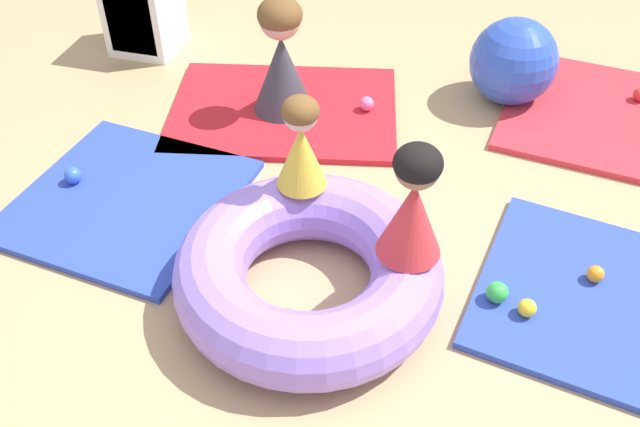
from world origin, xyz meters
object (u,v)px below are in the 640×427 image
object	(u,v)px
play_ball_pink	(367,104)
storage_cube	(142,12)
adult_seated	(282,57)
exercise_ball_large	(513,62)
inflatable_cushion	(309,272)
play_ball_orange	(595,274)
play_ball_blue	(73,175)
child_in_red	(413,203)
play_ball_green	(497,292)
play_ball_red	(640,94)
play_ball_yellow	(527,308)
child_in_yellow	(301,143)

from	to	relation	value
play_ball_pink	storage_cube	world-z (taller)	storage_cube
adult_seated	storage_cube	xyz separation A→B (m)	(-1.20, 0.55, -0.12)
play_ball_pink	exercise_ball_large	size ratio (longest dim) A/B	0.17
inflatable_cushion	play_ball_pink	size ratio (longest dim) A/B	13.47
play_ball_orange	play_ball_pink	distance (m)	1.77
play_ball_blue	child_in_red	bearing A→B (deg)	-10.25
child_in_red	adult_seated	bearing A→B (deg)	-148.55
play_ball_green	play_ball_red	size ratio (longest dim) A/B	1.15
play_ball_yellow	play_ball_pink	world-z (taller)	play_ball_pink
play_ball_orange	play_ball_pink	bearing A→B (deg)	139.86
play_ball_yellow	exercise_ball_large	world-z (taller)	exercise_ball_large
inflatable_cushion	play_ball_blue	bearing A→B (deg)	163.70
child_in_red	play_ball_pink	world-z (taller)	child_in_red
play_ball_blue	exercise_ball_large	size ratio (longest dim) A/B	0.17
play_ball_blue	exercise_ball_large	xyz separation A→B (m)	(2.25, 1.55, 0.19)
play_ball_orange	exercise_ball_large	xyz separation A→B (m)	(-0.51, 1.57, 0.19)
child_in_yellow	play_ball_blue	size ratio (longest dim) A/B	5.15
inflatable_cushion	adult_seated	world-z (taller)	adult_seated
play_ball_blue	play_ball_yellow	world-z (taller)	play_ball_blue
child_in_yellow	exercise_ball_large	world-z (taller)	child_in_yellow
inflatable_cushion	child_in_red	bearing A→B (deg)	11.47
exercise_ball_large	play_ball_orange	bearing A→B (deg)	-72.01
storage_cube	child_in_red	bearing A→B (deg)	-40.78
inflatable_cushion	play_ball_pink	xyz separation A→B (m)	(-0.06, 1.56, -0.08)
storage_cube	play_ball_orange	bearing A→B (deg)	-27.18
adult_seated	exercise_ball_large	xyz separation A→B (m)	(1.36, 0.54, -0.12)
play_ball_green	play_ball_red	xyz separation A→B (m)	(0.75, 1.96, -0.01)
play_ball_green	storage_cube	distance (m)	3.21
play_ball_blue	play_ball_pink	world-z (taller)	play_ball_blue
child_in_red	adult_seated	xyz separation A→B (m)	(-1.01, 1.36, -0.21)
child_in_red	play_ball_green	distance (m)	0.67
child_in_red	child_in_yellow	world-z (taller)	child_in_red
play_ball_red	play_ball_orange	bearing A→B (deg)	-100.42
child_in_yellow	storage_cube	bearing A→B (deg)	-81.83
play_ball_blue	play_ball_orange	world-z (taller)	play_ball_blue
child_in_red	play_ball_green	bearing A→B (deg)	96.09
play_ball_pink	play_ball_green	bearing A→B (deg)	-56.67
play_ball_blue	play_ball_green	world-z (taller)	play_ball_green
play_ball_red	exercise_ball_large	distance (m)	0.86
play_ball_red	storage_cube	size ratio (longest dim) A/B	0.16
play_ball_red	play_ball_pink	bearing A→B (deg)	-161.23
child_in_yellow	play_ball_pink	size ratio (longest dim) A/B	5.29
child_in_yellow	storage_cube	world-z (taller)	child_in_yellow
play_ball_yellow	exercise_ball_large	size ratio (longest dim) A/B	0.15
exercise_ball_large	storage_cube	world-z (taller)	storage_cube
play_ball_pink	storage_cube	bearing A→B (deg)	165.79
child_in_yellow	play_ball_green	world-z (taller)	child_in_yellow
child_in_red	child_in_yellow	bearing A→B (deg)	-124.37
play_ball_blue	play_ball_pink	distance (m)	1.80
play_ball_blue	play_ball_green	distance (m)	2.34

